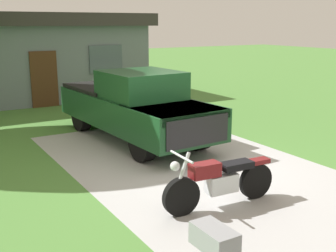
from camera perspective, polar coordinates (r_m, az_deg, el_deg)
The scene contains 5 objects.
ground_plane at distance 9.52m, azimuth 3.37°, elevation -5.43°, with size 80.00×80.00×0.00m, color #4E8138.
driveway_pad at distance 9.52m, azimuth 3.37°, elevation -5.41°, with size 5.05×8.61×0.01m, color #AEAEAE.
motorcycle at distance 7.40m, azimuth 6.96°, elevation -7.33°, with size 2.21×0.70×1.09m.
pickup_truck at distance 11.58m, azimuth -4.72°, elevation 2.89°, with size 2.32×5.73×1.90m.
neighbor_house at distance 19.06m, azimuth -18.47°, elevation 9.02°, with size 9.60×5.60×3.50m.
Camera 1 is at (-5.12, -7.40, 3.12)m, focal length 45.33 mm.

